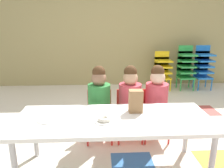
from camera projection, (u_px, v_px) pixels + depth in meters
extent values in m
cube|color=silver|center=(128.00, 142.00, 2.66)|extent=(5.70, 5.17, 0.02)
cube|color=#478C51|center=(155.00, 124.00, 3.12)|extent=(0.43, 0.43, 0.00)
cube|color=#336BB2|center=(133.00, 165.00, 2.23)|extent=(0.43, 0.43, 0.00)
cube|color=#B24C47|center=(203.00, 110.00, 3.59)|extent=(0.43, 0.43, 0.00)
cube|color=orange|center=(149.00, 112.00, 3.55)|extent=(0.43, 0.43, 0.00)
cube|color=orange|center=(219.00, 162.00, 2.27)|extent=(0.43, 0.43, 0.00)
cube|color=tan|center=(114.00, 26.00, 4.79)|extent=(5.70, 0.10, 2.62)
cube|color=white|center=(114.00, 120.00, 2.01)|extent=(1.79, 0.69, 0.04)
cylinder|color=#B2B2B7|center=(212.00, 162.00, 1.85)|extent=(0.05, 0.05, 0.52)
cylinder|color=#B2B2B7|center=(35.00, 134.00, 2.32)|extent=(0.05, 0.05, 0.52)
cylinder|color=#B2B2B7|center=(186.00, 130.00, 2.40)|extent=(0.05, 0.05, 0.52)
cube|color=red|center=(100.00, 118.00, 2.61)|extent=(0.32, 0.30, 0.03)
cube|color=red|center=(99.00, 101.00, 2.71)|extent=(0.29, 0.02, 0.30)
cylinder|color=#2D7A38|center=(99.00, 100.00, 2.55)|extent=(0.33, 0.33, 0.38)
sphere|color=#8C664C|center=(99.00, 79.00, 2.48)|extent=(0.17, 0.17, 0.17)
sphere|color=#472D19|center=(99.00, 72.00, 2.47)|extent=(0.15, 0.15, 0.15)
cylinder|color=red|center=(88.00, 135.00, 2.52)|extent=(0.02, 0.02, 0.28)
cylinder|color=red|center=(112.00, 134.00, 2.53)|extent=(0.02, 0.02, 0.28)
cylinder|color=red|center=(89.00, 125.00, 2.77)|extent=(0.02, 0.02, 0.28)
cylinder|color=red|center=(111.00, 124.00, 2.78)|extent=(0.02, 0.02, 0.28)
cube|color=red|center=(130.00, 117.00, 2.63)|extent=(0.32, 0.30, 0.03)
cube|color=red|center=(128.00, 101.00, 2.73)|extent=(0.29, 0.02, 0.30)
cylinder|color=#BF3F4C|center=(130.00, 100.00, 2.57)|extent=(0.32, 0.32, 0.38)
sphere|color=tan|center=(130.00, 78.00, 2.50)|extent=(0.17, 0.17, 0.17)
sphere|color=#472D19|center=(130.00, 72.00, 2.49)|extent=(0.15, 0.15, 0.15)
cylinder|color=red|center=(119.00, 134.00, 2.54)|extent=(0.02, 0.02, 0.28)
cylinder|color=red|center=(143.00, 133.00, 2.55)|extent=(0.02, 0.02, 0.28)
cylinder|color=red|center=(117.00, 124.00, 2.79)|extent=(0.02, 0.02, 0.28)
cylinder|color=red|center=(139.00, 123.00, 2.80)|extent=(0.02, 0.02, 0.28)
cube|color=red|center=(155.00, 116.00, 2.64)|extent=(0.32, 0.30, 0.03)
cube|color=red|center=(153.00, 100.00, 2.75)|extent=(0.29, 0.02, 0.30)
cylinder|color=#BF3F4C|center=(156.00, 99.00, 2.58)|extent=(0.31, 0.31, 0.38)
sphere|color=beige|center=(158.00, 78.00, 2.51)|extent=(0.17, 0.17, 0.17)
sphere|color=#472D19|center=(158.00, 72.00, 2.51)|extent=(0.15, 0.15, 0.15)
cylinder|color=red|center=(145.00, 133.00, 2.55)|extent=(0.02, 0.02, 0.28)
cylinder|color=red|center=(169.00, 133.00, 2.57)|extent=(0.02, 0.02, 0.28)
cylinder|color=red|center=(141.00, 123.00, 2.80)|extent=(0.02, 0.02, 0.28)
cylinder|color=red|center=(163.00, 123.00, 2.82)|extent=(0.02, 0.02, 0.28)
cube|color=yellow|center=(162.00, 78.00, 4.64)|extent=(0.32, 0.30, 0.03)
cube|color=yellow|center=(161.00, 72.00, 4.75)|extent=(0.30, 0.02, 0.18)
cube|color=yellow|center=(163.00, 72.00, 4.60)|extent=(0.32, 0.30, 0.03)
cube|color=yellow|center=(161.00, 67.00, 4.71)|extent=(0.30, 0.02, 0.18)
cube|color=yellow|center=(163.00, 67.00, 4.57)|extent=(0.32, 0.30, 0.03)
cube|color=yellow|center=(162.00, 61.00, 4.68)|extent=(0.30, 0.02, 0.18)
cube|color=yellow|center=(164.00, 61.00, 4.54)|extent=(0.32, 0.30, 0.03)
cube|color=yellow|center=(162.00, 55.00, 4.65)|extent=(0.30, 0.02, 0.18)
cylinder|color=yellow|center=(157.00, 85.00, 4.54)|extent=(0.02, 0.02, 0.26)
cylinder|color=yellow|center=(170.00, 85.00, 4.56)|extent=(0.02, 0.02, 0.26)
cylinder|color=yellow|center=(154.00, 82.00, 4.79)|extent=(0.02, 0.02, 0.26)
cylinder|color=yellow|center=(167.00, 82.00, 4.80)|extent=(0.02, 0.02, 0.26)
cube|color=green|center=(186.00, 77.00, 4.66)|extent=(0.32, 0.30, 0.03)
cube|color=green|center=(184.00, 72.00, 4.77)|extent=(0.30, 0.02, 0.18)
cube|color=green|center=(186.00, 72.00, 4.63)|extent=(0.32, 0.30, 0.03)
cube|color=green|center=(184.00, 66.00, 4.74)|extent=(0.30, 0.02, 0.18)
cube|color=green|center=(187.00, 66.00, 4.60)|extent=(0.32, 0.30, 0.03)
cube|color=green|center=(185.00, 61.00, 4.71)|extent=(0.30, 0.02, 0.18)
cube|color=green|center=(187.00, 61.00, 4.56)|extent=(0.32, 0.30, 0.03)
cube|color=green|center=(185.00, 55.00, 4.67)|extent=(0.30, 0.02, 0.18)
cube|color=green|center=(188.00, 55.00, 4.53)|extent=(0.32, 0.30, 0.03)
cube|color=green|center=(186.00, 50.00, 4.64)|extent=(0.30, 0.02, 0.18)
cylinder|color=green|center=(181.00, 85.00, 4.57)|extent=(0.02, 0.02, 0.26)
cylinder|color=green|center=(194.00, 85.00, 4.58)|extent=(0.02, 0.02, 0.26)
cylinder|color=green|center=(177.00, 82.00, 4.82)|extent=(0.02, 0.02, 0.26)
cylinder|color=green|center=(189.00, 82.00, 4.83)|extent=(0.02, 0.02, 0.26)
cube|color=blue|center=(203.00, 77.00, 4.68)|extent=(0.32, 0.30, 0.03)
cube|color=blue|center=(200.00, 72.00, 4.79)|extent=(0.30, 0.02, 0.18)
cube|color=blue|center=(204.00, 72.00, 4.65)|extent=(0.32, 0.30, 0.03)
cube|color=blue|center=(201.00, 66.00, 4.76)|extent=(0.30, 0.02, 0.18)
cube|color=blue|center=(204.00, 66.00, 4.62)|extent=(0.32, 0.30, 0.03)
cube|color=blue|center=(202.00, 61.00, 4.73)|extent=(0.30, 0.02, 0.18)
cube|color=blue|center=(205.00, 60.00, 4.58)|extent=(0.32, 0.30, 0.03)
cube|color=blue|center=(202.00, 55.00, 4.69)|extent=(0.30, 0.02, 0.18)
cube|color=blue|center=(205.00, 55.00, 4.55)|extent=(0.32, 0.30, 0.03)
cube|color=blue|center=(203.00, 50.00, 4.66)|extent=(0.30, 0.02, 0.18)
cylinder|color=blue|center=(198.00, 85.00, 4.58)|extent=(0.02, 0.02, 0.26)
cylinder|color=blue|center=(212.00, 85.00, 4.60)|extent=(0.02, 0.02, 0.26)
cylinder|color=blue|center=(193.00, 82.00, 4.83)|extent=(0.02, 0.02, 0.26)
cylinder|color=blue|center=(206.00, 81.00, 4.85)|extent=(0.02, 0.02, 0.26)
cube|color=#9E754C|center=(136.00, 101.00, 2.11)|extent=(0.13, 0.09, 0.22)
cylinder|color=white|center=(104.00, 121.00, 1.93)|extent=(0.18, 0.18, 0.01)
cylinder|color=white|center=(47.00, 120.00, 1.96)|extent=(0.18, 0.18, 0.01)
torus|color=white|center=(104.00, 119.00, 1.93)|extent=(0.12, 0.12, 0.03)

